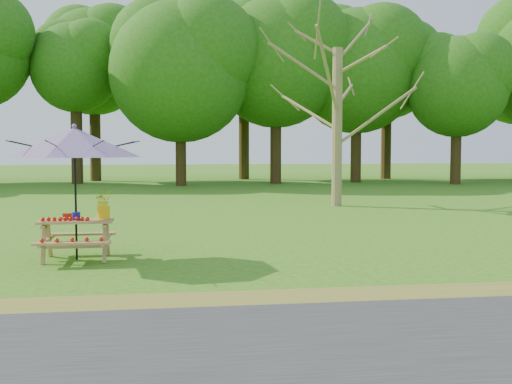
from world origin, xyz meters
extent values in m
plane|color=#2F7215|center=(0.00, 0.00, 0.00)|extent=(120.00, 120.00, 0.00)
cube|color=#2B2C2E|center=(0.00, -5.00, 0.01)|extent=(120.00, 4.00, 0.01)
cube|color=olive|center=(0.00, -2.80, 0.00)|extent=(120.00, 1.20, 0.01)
cylinder|color=olive|center=(4.95, 9.40, 2.50)|extent=(0.41, 0.41, 4.99)
cube|color=#AD7C4E|center=(-1.97, 0.50, 0.65)|extent=(1.20, 0.62, 0.04)
cube|color=#AD7C4E|center=(-1.97, -0.05, 0.36)|extent=(1.20, 0.22, 0.04)
cube|color=#AD7C4E|center=(-1.97, 1.05, 0.36)|extent=(1.20, 0.22, 0.04)
cylinder|color=black|center=(-1.97, 0.50, 1.12)|extent=(0.04, 0.04, 2.25)
cone|color=teal|center=(-1.97, 0.50, 1.95)|extent=(2.73, 2.73, 0.48)
sphere|color=teal|center=(-1.97, 0.50, 2.21)|extent=(0.08, 0.08, 0.08)
cube|color=red|center=(-2.12, 0.58, 0.72)|extent=(0.14, 0.12, 0.10)
cylinder|color=#121794|center=(-1.96, 0.46, 0.74)|extent=(0.13, 0.13, 0.13)
cube|color=#F1E1D1|center=(-2.02, 0.69, 0.71)|extent=(0.13, 0.13, 0.07)
cylinder|color=yellow|center=(-1.53, 0.60, 0.78)|extent=(0.21, 0.21, 0.21)
imported|color=yellow|center=(-1.53, 0.60, 0.98)|extent=(0.36, 0.34, 0.32)
camera|label=1|loc=(-0.56, -10.37, 1.87)|focal=45.00mm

